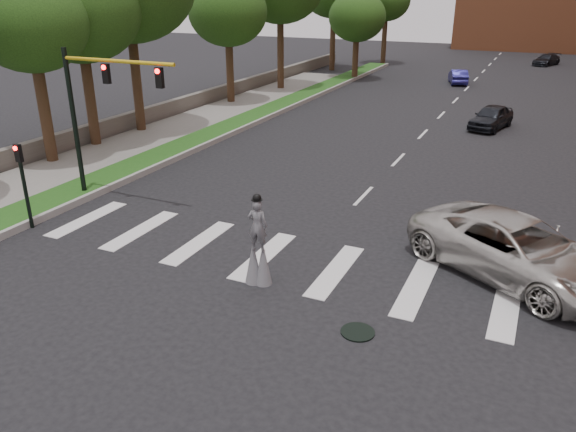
% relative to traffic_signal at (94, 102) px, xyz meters
% --- Properties ---
extents(ground_plane, '(160.00, 160.00, 0.00)m').
position_rel_traffic_signal_xyz_m(ground_plane, '(9.78, -3.00, -4.15)').
color(ground_plane, black).
rests_on(ground_plane, ground).
extents(grass_median, '(2.00, 60.00, 0.25)m').
position_rel_traffic_signal_xyz_m(grass_median, '(-1.72, 17.00, -4.03)').
color(grass_median, '#1B4814').
rests_on(grass_median, ground).
extents(median_curb, '(0.20, 60.00, 0.28)m').
position_rel_traffic_signal_xyz_m(median_curb, '(-0.67, 17.00, -4.01)').
color(median_curb, gray).
rests_on(median_curb, ground).
extents(sidewalk_left, '(4.00, 60.00, 0.18)m').
position_rel_traffic_signal_xyz_m(sidewalk_left, '(-4.72, 7.00, -4.06)').
color(sidewalk_left, slate).
rests_on(sidewalk_left, ground).
extents(stone_wall, '(0.50, 56.00, 1.10)m').
position_rel_traffic_signal_xyz_m(stone_wall, '(-7.22, 19.00, -3.60)').
color(stone_wall, '#59534C').
rests_on(stone_wall, ground).
extents(manhole, '(0.90, 0.90, 0.04)m').
position_rel_traffic_signal_xyz_m(manhole, '(12.78, -5.00, -4.13)').
color(manhole, black).
rests_on(manhole, ground).
extents(traffic_signal, '(5.30, 0.23, 6.20)m').
position_rel_traffic_signal_xyz_m(traffic_signal, '(0.00, 0.00, 0.00)').
color(traffic_signal, black).
rests_on(traffic_signal, ground).
extents(secondary_signal, '(0.25, 0.21, 3.23)m').
position_rel_traffic_signal_xyz_m(secondary_signal, '(-0.52, -3.50, -2.20)').
color(secondary_signal, black).
rests_on(secondary_signal, ground).
extents(stilt_performer, '(0.84, 0.57, 2.90)m').
position_rel_traffic_signal_xyz_m(stilt_performer, '(9.18, -3.70, -3.03)').
color(stilt_performer, '#362315').
rests_on(stilt_performer, ground).
extents(suv_crossing, '(7.41, 6.14, 1.88)m').
position_rel_traffic_signal_xyz_m(suv_crossing, '(16.20, 0.00, -3.21)').
color(suv_crossing, beige).
rests_on(suv_crossing, ground).
extents(car_near, '(2.71, 4.61, 1.47)m').
position_rel_traffic_signal_xyz_m(car_near, '(13.33, 20.25, -3.41)').
color(car_near, black).
rests_on(car_near, ground).
extents(car_mid, '(2.41, 4.23, 1.32)m').
position_rel_traffic_signal_xyz_m(car_mid, '(8.60, 37.38, -3.49)').
color(car_mid, navy).
rests_on(car_mid, ground).
extents(car_far, '(3.23, 4.60, 1.24)m').
position_rel_traffic_signal_xyz_m(car_far, '(15.64, 54.89, -3.53)').
color(car_far, black).
rests_on(car_far, ground).
extents(tree_1, '(5.38, 5.38, 9.12)m').
position_rel_traffic_signal_xyz_m(tree_1, '(-6.12, 2.96, 2.63)').
color(tree_1, '#362315').
rests_on(tree_1, ground).
extents(tree_3, '(5.76, 5.76, 9.11)m').
position_rel_traffic_signal_xyz_m(tree_3, '(-5.75, 20.46, 2.47)').
color(tree_3, '#362315').
rests_on(tree_3, ground).
extents(tree_6, '(5.33, 5.33, 8.00)m').
position_rel_traffic_signal_xyz_m(tree_6, '(-0.92, 35.93, 1.54)').
color(tree_6, '#362315').
rests_on(tree_6, ground).
extents(tree_7, '(5.29, 5.29, 9.16)m').
position_rel_traffic_signal_xyz_m(tree_7, '(-1.63, 48.42, 2.70)').
color(tree_7, '#362315').
rests_on(tree_7, ground).
extents(tree_8, '(6.47, 6.47, 10.08)m').
position_rel_traffic_signal_xyz_m(tree_8, '(-6.40, 6.42, 3.14)').
color(tree_8, '#362315').
rests_on(tree_8, ground).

